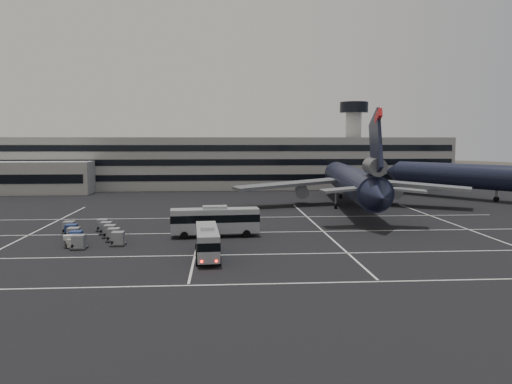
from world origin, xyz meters
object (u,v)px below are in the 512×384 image
at_px(bus_near, 207,240).
at_px(uld_cluster, 92,233).
at_px(trijet_main, 352,181).
at_px(bus_far, 215,220).

xyz_separation_m(bus_near, uld_cluster, (-15.82, 11.81, -1.17)).
bearing_deg(trijet_main, bus_far, -127.65).
xyz_separation_m(trijet_main, bus_near, (-27.21, -39.93, -3.22)).
relative_size(trijet_main, uld_cluster, 3.88).
distance_m(trijet_main, uld_cluster, 51.58).
distance_m(bus_far, uld_cluster, 16.64).
distance_m(trijet_main, bus_near, 48.42).
bearing_deg(bus_far, bus_near, 172.35).
bearing_deg(bus_near, uld_cluster, 139.86).
bearing_deg(bus_far, trijet_main, -48.02).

